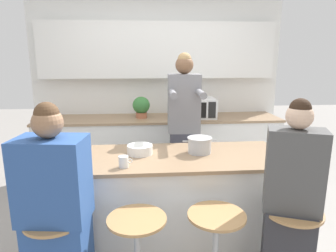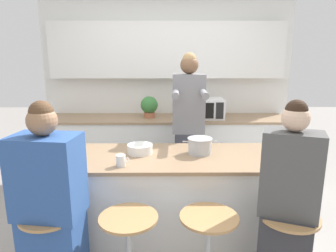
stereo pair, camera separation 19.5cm
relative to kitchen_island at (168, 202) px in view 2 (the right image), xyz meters
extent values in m
plane|color=gray|center=(0.00, 0.00, -0.45)|extent=(16.00, 16.00, 0.00)
cube|color=silver|center=(0.00, 1.83, 0.90)|extent=(3.48, 0.06, 2.70)
cube|color=white|center=(0.00, 1.72, 1.37)|extent=(3.20, 0.16, 0.75)
cube|color=white|center=(0.00, 1.47, 0.00)|extent=(3.20, 0.63, 0.91)
cube|color=#937556|center=(0.00, 1.47, 0.47)|extent=(3.23, 0.66, 0.03)
cube|color=black|center=(0.00, 0.00, -0.42)|extent=(1.92, 0.67, 0.06)
cube|color=white|center=(0.00, 0.00, 0.01)|extent=(2.00, 0.75, 0.80)
cube|color=#937556|center=(0.00, 0.00, 0.42)|extent=(2.04, 0.79, 0.03)
cylinder|color=tan|center=(-0.82, -0.64, 0.23)|extent=(0.40, 0.40, 0.02)
cylinder|color=tan|center=(-0.27, -0.67, 0.23)|extent=(0.40, 0.40, 0.02)
cylinder|color=tan|center=(0.27, -0.67, 0.23)|extent=(0.40, 0.40, 0.02)
cylinder|color=tan|center=(0.82, -0.67, 0.23)|extent=(0.40, 0.40, 0.02)
cube|color=#383842|center=(0.23, 0.75, 0.01)|extent=(0.31, 0.23, 0.91)
cube|color=slate|center=(0.23, 0.75, 0.78)|extent=(0.36, 0.23, 0.64)
cylinder|color=slate|center=(0.08, 0.47, 0.93)|extent=(0.08, 0.36, 0.07)
cylinder|color=slate|center=(0.36, 0.46, 0.93)|extent=(0.08, 0.36, 0.07)
sphere|color=brown|center=(0.23, 0.75, 1.20)|extent=(0.20, 0.20, 0.19)
sphere|color=#A37F51|center=(0.23, 0.75, 1.26)|extent=(0.16, 0.16, 0.15)
cube|color=#2D5193|center=(-0.80, -0.64, 0.52)|extent=(0.47, 0.34, 0.56)
sphere|color=#936B4C|center=(-0.80, -0.64, 0.89)|extent=(0.21, 0.21, 0.19)
sphere|color=#513823|center=(-0.80, -0.64, 0.94)|extent=(0.17, 0.17, 0.15)
cube|color=#4C4C4C|center=(0.80, -0.64, 0.53)|extent=(0.43, 0.34, 0.58)
sphere|color=#DBB293|center=(0.80, -0.64, 0.91)|extent=(0.23, 0.23, 0.18)
sphere|color=black|center=(0.80, -0.64, 0.95)|extent=(0.18, 0.18, 0.14)
cylinder|color=#B7BABC|center=(0.28, 0.06, 0.51)|extent=(0.21, 0.21, 0.13)
cylinder|color=#B7BABC|center=(0.28, 0.06, 0.58)|extent=(0.22, 0.22, 0.01)
cylinder|color=#B7BABC|center=(0.15, 0.06, 0.55)|extent=(0.05, 0.01, 0.01)
cylinder|color=#B7BABC|center=(0.41, 0.06, 0.55)|extent=(0.05, 0.01, 0.01)
cylinder|color=white|center=(-0.25, 0.07, 0.48)|extent=(0.23, 0.23, 0.08)
cylinder|color=white|center=(-0.38, -0.25, 0.49)|extent=(0.08, 0.08, 0.09)
torus|color=white|center=(-0.33, -0.25, 0.49)|extent=(0.04, 0.01, 0.04)
ellipsoid|color=yellow|center=(-0.84, -0.04, 0.47)|extent=(0.14, 0.05, 0.06)
ellipsoid|color=yellow|center=(-0.88, 0.00, 0.47)|extent=(0.11, 0.13, 0.06)
ellipsoid|color=yellow|center=(-0.81, 0.00, 0.47)|extent=(0.12, 0.12, 0.06)
cube|color=white|center=(0.47, 1.44, 0.62)|extent=(0.54, 0.37, 0.26)
cube|color=black|center=(0.42, 1.25, 0.62)|extent=(0.34, 0.01, 0.20)
cube|color=black|center=(0.67, 1.25, 0.62)|extent=(0.10, 0.01, 0.21)
cylinder|color=#A86042|center=(-0.24, 1.47, 0.52)|extent=(0.15, 0.15, 0.07)
sphere|color=#387538|center=(-0.24, 1.47, 0.66)|extent=(0.23, 0.23, 0.23)
camera|label=1|loc=(-0.21, -2.49, 1.28)|focal=32.00mm
camera|label=2|loc=(-0.02, -2.49, 1.28)|focal=32.00mm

